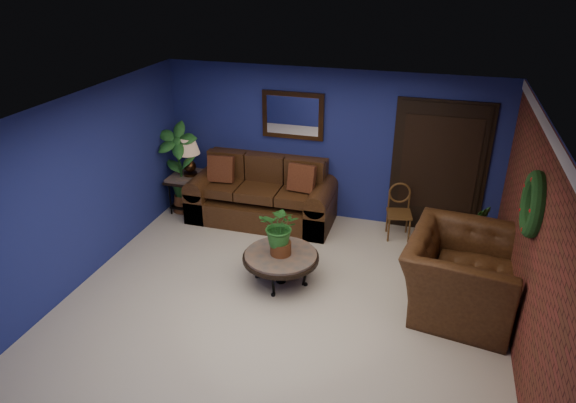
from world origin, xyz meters
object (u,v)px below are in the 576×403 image
(end_table, at_px, (191,183))
(side_chair, at_px, (399,207))
(coffee_table, at_px, (281,257))
(armchair, at_px, (462,274))
(sofa, at_px, (263,199))
(table_lamp, at_px, (189,152))

(end_table, xyz_separation_m, side_chair, (3.54, 0.06, -0.01))
(coffee_table, bearing_deg, armchair, 2.43)
(sofa, relative_size, armchair, 1.59)
(coffee_table, distance_m, table_lamp, 2.82)
(end_table, distance_m, side_chair, 3.54)
(side_chair, xyz_separation_m, armchair, (0.91, -1.67, -0.00))
(side_chair, bearing_deg, coffee_table, -139.13)
(end_table, height_order, armchair, armchair)
(coffee_table, relative_size, side_chair, 1.19)
(end_table, bearing_deg, table_lamp, -90.00)
(armchair, bearing_deg, table_lamp, 79.00)
(coffee_table, bearing_deg, sofa, 115.83)
(side_chair, relative_size, armchair, 0.58)
(coffee_table, relative_size, armchair, 0.69)
(coffee_table, xyz_separation_m, side_chair, (1.39, 1.77, 0.11))
(table_lamp, bearing_deg, coffee_table, -38.58)
(coffee_table, relative_size, table_lamp, 1.62)
(side_chair, bearing_deg, armchair, -72.22)
(sofa, distance_m, table_lamp, 1.48)
(sofa, distance_m, armchair, 3.56)
(side_chair, bearing_deg, sofa, 169.69)
(sofa, height_order, coffee_table, sofa)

